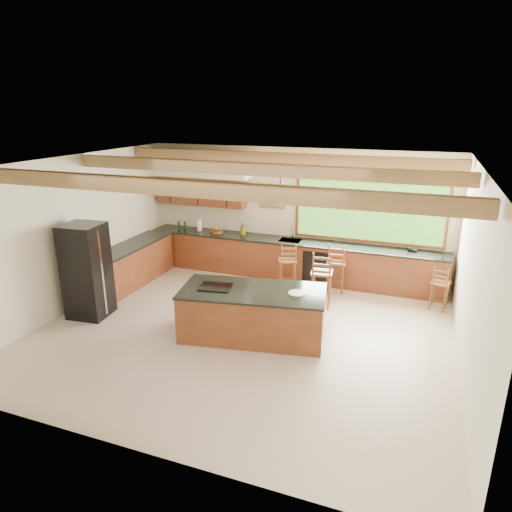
% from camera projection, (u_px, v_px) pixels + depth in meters
% --- Properties ---
extents(ground, '(7.20, 7.20, 0.00)m').
position_uv_depth(ground, '(244.00, 331.00, 8.28)').
color(ground, beige).
rests_on(ground, ground).
extents(room_shell, '(7.27, 6.54, 3.02)m').
position_uv_depth(room_shell, '(248.00, 204.00, 8.23)').
color(room_shell, silver).
rests_on(room_shell, ground).
extents(counter_run, '(7.12, 3.10, 1.24)m').
position_uv_depth(counter_run, '(251.00, 260.00, 10.65)').
color(counter_run, brown).
rests_on(counter_run, ground).
extents(island, '(2.66, 1.59, 0.89)m').
position_uv_depth(island, '(253.00, 313.00, 8.00)').
color(island, brown).
rests_on(island, ground).
extents(refrigerator, '(0.78, 0.76, 1.82)m').
position_uv_depth(refrigerator, '(87.00, 271.00, 8.65)').
color(refrigerator, black).
rests_on(refrigerator, ground).
extents(bar_stool_a, '(0.50, 0.51, 1.07)m').
position_uv_depth(bar_stool_a, '(287.00, 262.00, 10.00)').
color(bar_stool_a, brown).
rests_on(bar_stool_a, ground).
extents(bar_stool_b, '(0.47, 0.47, 1.18)m').
position_uv_depth(bar_stool_b, '(321.00, 274.00, 9.09)').
color(bar_stool_b, brown).
rests_on(bar_stool_b, ground).
extents(bar_stool_c, '(0.41, 0.41, 1.11)m').
position_uv_depth(bar_stool_c, '(336.00, 264.00, 9.81)').
color(bar_stool_c, brown).
rests_on(bar_stool_c, ground).
extents(bar_stool_d, '(0.40, 0.40, 0.94)m').
position_uv_depth(bar_stool_d, '(441.00, 285.00, 8.95)').
color(bar_stool_d, brown).
rests_on(bar_stool_d, ground).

